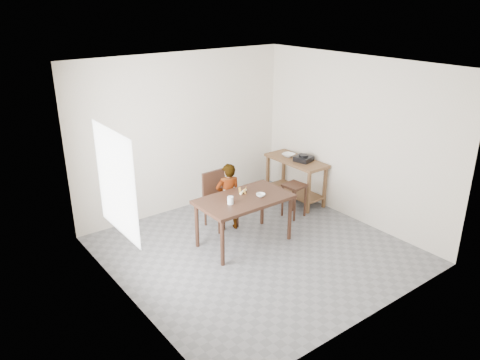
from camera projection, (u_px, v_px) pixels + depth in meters
floor at (256, 251)px, 6.96m from camera, size 4.00×4.00×0.04m
ceiling at (259, 64)px, 5.95m from camera, size 4.00×4.00×0.04m
wall_back at (183, 133)px, 7.95m from camera, size 4.00×0.04×2.70m
wall_front at (378, 216)px, 4.96m from camera, size 4.00×0.04×2.70m
wall_left at (120, 201)px, 5.32m from camera, size 0.04×4.00×2.70m
wall_right at (354, 140)px, 7.59m from camera, size 0.04×4.00×2.70m
window_pane at (116, 183)px, 5.44m from camera, size 0.02×1.10×1.30m
dining_table at (244, 220)px, 7.04m from camera, size 1.40×0.80×0.75m
prep_counter at (295, 180)px, 8.51m from camera, size 0.50×1.20×0.80m
child at (228, 197)px, 7.40m from camera, size 0.47×0.38×1.12m
dining_chair at (221, 201)px, 7.53m from camera, size 0.45×0.45×0.91m
stool at (294, 200)px, 7.94m from camera, size 0.36×0.36×0.58m
glass_tumbler at (230, 200)px, 6.68m from camera, size 0.10×0.10×0.11m
small_bowl at (261, 195)px, 6.94m from camera, size 0.17×0.17×0.04m
banana at (243, 191)px, 7.05m from camera, size 0.21×0.18×0.06m
serving_bowl at (289, 155)px, 8.50m from camera, size 0.27×0.27×0.06m
gas_burner at (303, 159)px, 8.25m from camera, size 0.34×0.34×0.09m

